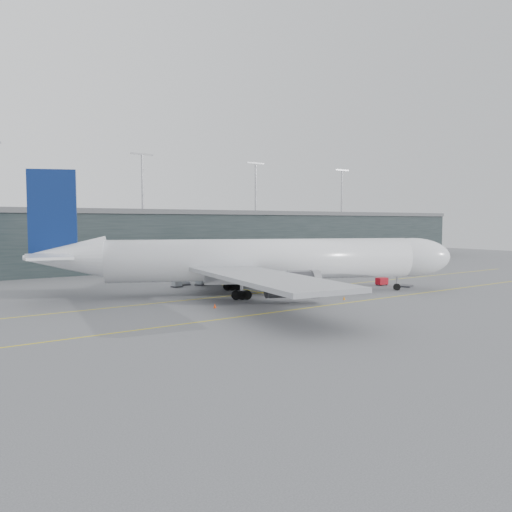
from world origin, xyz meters
TOP-DOWN VIEW (x-y plane):
  - ground at (0.00, 0.00)m, footprint 320.00×320.00m
  - taxiline_a at (0.00, -4.00)m, footprint 160.00×0.25m
  - taxiline_b at (0.00, -20.00)m, footprint 160.00×0.25m
  - taxiline_lead_main at (5.00, 20.00)m, footprint 0.25×60.00m
  - terminal at (-0.00, 58.00)m, footprint 240.00×36.00m
  - main_aircraft at (3.92, -5.18)m, footprint 68.61×63.20m
  - jet_bridge at (20.04, 25.01)m, footprint 5.08×47.05m
  - gse_cart at (29.80, -9.06)m, footprint 2.23×1.51m
  - baggage_dolly at (31.81, -13.12)m, footprint 3.26×2.98m
  - uld_a at (-3.74, 10.60)m, footprint 1.97×1.63m
  - uld_b at (-1.19, 12.57)m, footprint 2.07×1.69m
  - uld_c at (1.30, 10.37)m, footprint 2.61×2.37m
  - cone_nose at (32.92, -6.87)m, footprint 0.46×0.46m
  - cone_wing_stbd at (11.20, -17.72)m, footprint 0.38×0.38m
  - cone_wing_port at (8.88, 10.38)m, footprint 0.48×0.48m
  - cone_tail at (-9.05, -12.62)m, footprint 0.42×0.42m

SIDE VIEW (x-z plane):
  - ground at x=0.00m, z-range 0.00..0.00m
  - taxiline_a at x=0.00m, z-range 0.00..0.02m
  - taxiline_b at x=0.00m, z-range 0.00..0.02m
  - taxiline_lead_main at x=5.00m, z-range 0.00..0.02m
  - baggage_dolly at x=31.81m, z-range 0.03..0.29m
  - cone_wing_stbd at x=11.20m, z-range 0.00..0.61m
  - cone_tail at x=-9.05m, z-range 0.00..0.66m
  - cone_nose at x=32.92m, z-range 0.00..0.73m
  - cone_wing_port at x=8.88m, z-range 0.00..0.76m
  - gse_cart at x=29.80m, z-range 0.08..1.54m
  - uld_a at x=-3.74m, z-range 0.04..1.73m
  - uld_b at x=-1.19m, z-range 0.05..1.88m
  - uld_c at x=1.30m, z-range 0.05..1.99m
  - jet_bridge at x=20.04m, z-range 1.78..8.95m
  - main_aircraft at x=3.92m, z-range -4.43..15.77m
  - terminal at x=0.00m, z-range -6.88..22.12m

